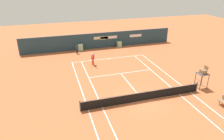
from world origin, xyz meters
TOP-DOWN VIEW (x-y plane):
  - ground_plane at (-0.00, 0.58)m, footprint 80.00×80.00m
  - tennis_net at (0.00, 0.00)m, footprint 12.10×0.10m
  - sponsor_back_wall at (-0.01, 16.96)m, footprint 25.00×1.02m
  - umpire_chair at (6.97, 0.57)m, footprint 1.00×1.00m
  - player_on_baseline at (-2.67, 10.11)m, footprint 0.49×0.81m
  - ball_kid_left_post at (-4.06, 15.23)m, footprint 0.44×0.20m
  - tennis_ball_near_service_line at (2.92, 1.59)m, footprint 0.07×0.07m
  - tennis_ball_by_sideline at (3.93, 4.11)m, footprint 0.07×0.07m
  - tennis_ball_mid_court at (1.41, 2.02)m, footprint 0.07×0.07m

SIDE VIEW (x-z plane):
  - ground_plane at x=0.00m, z-range 0.00..0.01m
  - tennis_ball_near_service_line at x=2.92m, z-range 0.00..0.07m
  - tennis_ball_by_sideline at x=3.93m, z-range 0.00..0.07m
  - tennis_ball_mid_court at x=1.41m, z-range 0.00..0.07m
  - tennis_net at x=0.00m, z-range -0.02..1.05m
  - ball_kid_left_post at x=-4.06m, z-range 0.10..1.41m
  - player_on_baseline at x=-2.67m, z-range 0.05..1.86m
  - sponsor_back_wall at x=-0.01m, z-range -0.05..2.47m
  - umpire_chair at x=6.97m, z-range 0.44..2.91m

